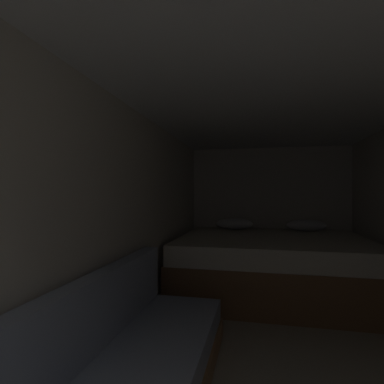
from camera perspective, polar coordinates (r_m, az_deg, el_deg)
name	(u,v)px	position (r m, az deg, el deg)	size (l,w,h in m)	color
ground_plane	(281,361)	(2.71, 16.60, -28.35)	(7.19, 7.19, 0.00)	#A39984
wall_back	(269,210)	(5.02, 14.36, -3.36)	(2.57, 0.05, 2.02)	beige
wall_left	(128,225)	(2.63, -12.10, -6.11)	(0.05, 5.19, 2.02)	beige
ceiling_slab	(281,94)	(2.51, 16.52, 17.48)	(2.57, 5.19, 0.05)	white
bed	(272,264)	(4.10, 14.88, -13.10)	(2.35, 1.90, 0.89)	brown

